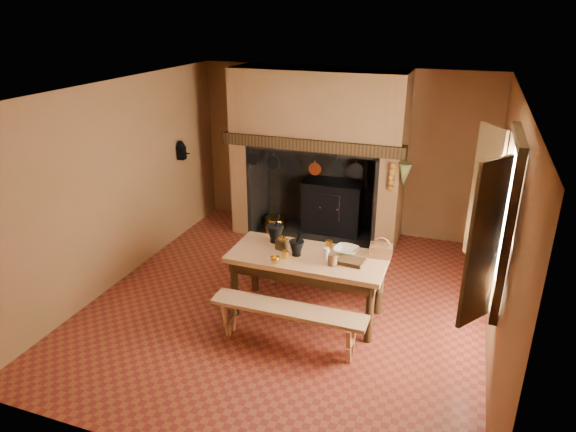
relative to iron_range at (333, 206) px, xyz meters
The scene contains 28 objects.
floor 2.50m from the iron_range, 89.02° to the right, with size 5.50×5.50×0.00m, color brown.
ceiling 3.37m from the iron_range, 89.02° to the right, with size 5.50×5.50×0.00m, color silver.
back_wall 0.97m from the iron_range, 82.10° to the left, with size 5.00×0.02×2.80m, color brown.
wall_left 3.59m from the iron_range, 135.12° to the right, with size 0.02×5.50×2.80m, color brown.
wall_right 3.65m from the iron_range, 43.91° to the right, with size 0.02×5.50×2.80m, color brown.
wall_front 5.28m from the iron_range, 89.54° to the right, with size 5.00×0.02×2.80m, color brown.
chimney_breast 1.36m from the iron_range, 151.95° to the right, with size 2.95×0.96×2.80m.
iron_range is the anchor object (origin of this frame).
hearth_pans 1.10m from the iron_range, 167.25° to the right, with size 0.51×0.62×0.20m.
hanging_pans 1.12m from the iron_range, 115.02° to the right, with size 1.92×0.29×0.27m.
onion_string 1.49m from the iron_range, 32.25° to the right, with size 0.12×0.10×0.46m, color #B36C21, non-canonical shape.
herb_bunch 1.65m from the iron_range, 28.28° to the right, with size 0.20×0.20×0.35m, color brown.
window 3.91m from the iron_range, 49.98° to the right, with size 0.39×1.75×1.76m.
wall_coffee_mill 2.74m from the iron_range, 159.32° to the right, with size 0.23×0.16×0.31m.
work_table 2.65m from the iron_range, 82.22° to the right, with size 1.94×0.86×0.84m.
bench_front 3.36m from the iron_range, 83.88° to the right, with size 1.82×0.32×0.51m.
bench_back 2.02m from the iron_range, 79.77° to the right, with size 1.74×0.30×0.49m.
mortar_large 2.44m from the iron_range, 93.81° to the right, with size 0.23×0.23×0.39m.
mortar_small 2.71m from the iron_range, 85.10° to the right, with size 0.19×0.19×0.32m.
coffee_grinder 2.59m from the iron_range, 89.94° to the right, with size 0.19×0.16×0.21m.
brass_mug_a 2.82m from the iron_range, 87.34° to the right, with size 0.08×0.08×0.09m, color gold.
brass_mug_b 2.41m from the iron_range, 76.77° to the right, with size 0.09×0.09×0.10m, color gold.
mixing_bowl 2.57m from the iron_range, 71.81° to the right, with size 0.30×0.30×0.07m, color beige.
stoneware_crock 2.89m from the iron_range, 75.54° to the right, with size 0.11×0.11×0.14m, color #52331E.
glass_jar 2.72m from the iron_range, 77.17° to the right, with size 0.08×0.08×0.14m, color beige.
wicker_basket 2.67m from the iron_range, 62.73° to the right, with size 0.29×0.22×0.26m.
wooden_tray 2.83m from the iron_range, 71.10° to the right, with size 0.31×0.22×0.05m, color #342010.
brass_cup 2.98m from the iron_range, 88.91° to the right, with size 0.11×0.11×0.09m, color gold.
Camera 1 is at (1.99, -5.59, 3.68)m, focal length 32.00 mm.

